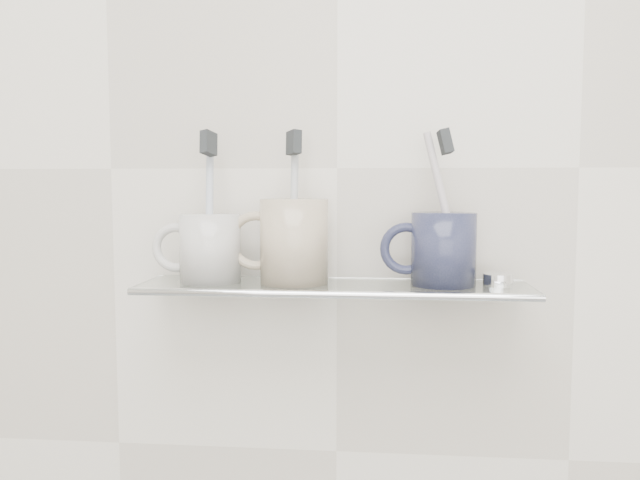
# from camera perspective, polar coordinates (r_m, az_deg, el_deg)

# --- Properties ---
(wall_back) EXTENTS (2.50, 0.00, 2.50)m
(wall_back) POSITION_cam_1_polar(r_m,az_deg,el_deg) (0.86, 1.57, 6.59)
(wall_back) COLOR silver
(wall_back) RESTS_ON ground
(shelf_glass) EXTENTS (0.50, 0.12, 0.01)m
(shelf_glass) POSITION_cam_1_polar(r_m,az_deg,el_deg) (0.80, 1.25, -4.32)
(shelf_glass) COLOR silver
(shelf_glass) RESTS_ON wall_back
(shelf_rail) EXTENTS (0.50, 0.01, 0.01)m
(shelf_rail) POSITION_cam_1_polar(r_m,az_deg,el_deg) (0.75, 0.95, -5.01)
(shelf_rail) COLOR silver
(shelf_rail) RESTS_ON shelf_glass
(bracket_left) EXTENTS (0.02, 0.03, 0.02)m
(bracket_left) POSITION_cam_1_polar(r_m,az_deg,el_deg) (0.89, -12.15, -4.23)
(bracket_left) COLOR silver
(bracket_left) RESTS_ON wall_back
(bracket_right) EXTENTS (0.02, 0.03, 0.02)m
(bracket_right) POSITION_cam_1_polar(r_m,az_deg,el_deg) (0.86, 15.55, -4.59)
(bracket_right) COLOR silver
(bracket_right) RESTS_ON wall_back
(mug_left) EXTENTS (0.09, 0.09, 0.09)m
(mug_left) POSITION_cam_1_polar(r_m,az_deg,el_deg) (0.83, -10.01, -0.72)
(mug_left) COLOR silver
(mug_left) RESTS_ON shelf_glass
(mug_left_handle) EXTENTS (0.07, 0.01, 0.07)m
(mug_left_handle) POSITION_cam_1_polar(r_m,az_deg,el_deg) (0.84, -13.02, -0.69)
(mug_left_handle) COLOR silver
(mug_left_handle) RESTS_ON mug_left
(toothbrush_left) EXTENTS (0.02, 0.06, 0.19)m
(toothbrush_left) POSITION_cam_1_polar(r_m,az_deg,el_deg) (0.83, -10.07, 3.17)
(toothbrush_left) COLOR silver
(toothbrush_left) RESTS_ON mug_left
(bristles_left) EXTENTS (0.02, 0.03, 0.04)m
(bristles_left) POSITION_cam_1_polar(r_m,az_deg,el_deg) (0.83, -10.15, 8.71)
(bristles_left) COLOR #26292C
(bristles_left) RESTS_ON toothbrush_left
(mug_center) EXTENTS (0.09, 0.09, 0.11)m
(mug_center) POSITION_cam_1_polar(r_m,az_deg,el_deg) (0.81, -2.38, -0.10)
(mug_center) COLOR beige
(mug_center) RESTS_ON shelf_glass
(mug_center_handle) EXTENTS (0.08, 0.01, 0.08)m
(mug_center_handle) POSITION_cam_1_polar(r_m,az_deg,el_deg) (0.82, -5.87, -0.07)
(mug_center_handle) COLOR beige
(mug_center_handle) RESTS_ON mug_center
(toothbrush_center) EXTENTS (0.01, 0.04, 0.19)m
(toothbrush_center) POSITION_cam_1_polar(r_m,az_deg,el_deg) (0.80, -2.39, 3.19)
(toothbrush_center) COLOR #ACB4B6
(toothbrush_center) RESTS_ON mug_center
(bristles_center) EXTENTS (0.02, 0.03, 0.03)m
(bristles_center) POSITION_cam_1_polar(r_m,az_deg,el_deg) (0.81, -2.41, 8.89)
(bristles_center) COLOR #26292C
(bristles_center) RESTS_ON toothbrush_center
(mug_right) EXTENTS (0.10, 0.10, 0.09)m
(mug_right) POSITION_cam_1_polar(r_m,az_deg,el_deg) (0.81, 11.23, -0.82)
(mug_right) COLOR #1B1E39
(mug_right) RESTS_ON shelf_glass
(mug_right_handle) EXTENTS (0.07, 0.01, 0.07)m
(mug_right_handle) POSITION_cam_1_polar(r_m,az_deg,el_deg) (0.80, 7.89, -0.79)
(mug_right_handle) COLOR #1B1E39
(mug_right_handle) RESTS_ON mug_right
(toothbrush_right) EXTENTS (0.06, 0.03, 0.19)m
(toothbrush_right) POSITION_cam_1_polar(r_m,az_deg,el_deg) (0.80, 11.29, 3.10)
(toothbrush_right) COLOR beige
(toothbrush_right) RESTS_ON mug_right
(bristles_right) EXTENTS (0.02, 0.03, 0.03)m
(bristles_right) POSITION_cam_1_polar(r_m,az_deg,el_deg) (0.80, 11.39, 8.81)
(bristles_right) COLOR #26292C
(bristles_right) RESTS_ON toothbrush_right
(chrome_cap) EXTENTS (0.04, 0.04, 0.02)m
(chrome_cap) POSITION_cam_1_polar(r_m,az_deg,el_deg) (0.82, 15.93, -3.51)
(chrome_cap) COLOR silver
(chrome_cap) RESTS_ON shelf_glass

